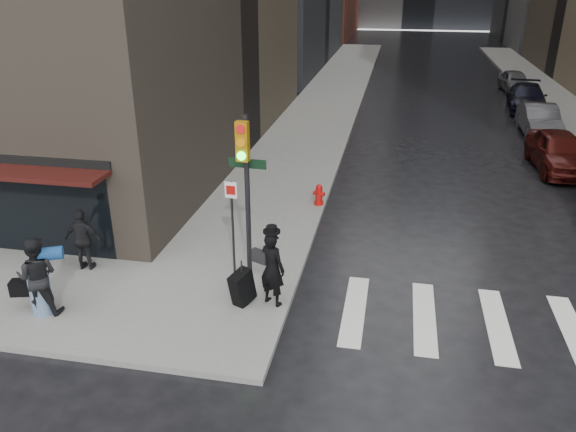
% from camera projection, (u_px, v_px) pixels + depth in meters
% --- Properties ---
extents(ground, '(140.00, 140.00, 0.00)m').
position_uv_depth(ground, '(198.00, 317.00, 12.86)').
color(ground, black).
rests_on(ground, ground).
extents(sidewalk_left, '(4.00, 50.00, 0.15)m').
position_uv_depth(sidewalk_left, '(335.00, 90.00, 37.12)').
color(sidewalk_left, slate).
rests_on(sidewalk_left, ground).
extents(sidewalk_right, '(3.00, 50.00, 0.15)m').
position_uv_depth(sidewalk_right, '(552.00, 98.00, 34.75)').
color(sidewalk_right, slate).
rests_on(sidewalk_right, ground).
extents(crosswalk, '(8.50, 3.00, 0.01)m').
position_uv_depth(crosswalk, '(535.00, 328.00, 12.44)').
color(crosswalk, silver).
rests_on(crosswalk, ground).
extents(man_overcoat, '(1.36, 0.88, 2.02)m').
position_uv_depth(man_overcoat, '(266.00, 271.00, 12.80)').
color(man_overcoat, black).
rests_on(man_overcoat, ground).
extents(man_jeans, '(1.35, 0.91, 1.85)m').
position_uv_depth(man_jeans, '(37.00, 276.00, 12.43)').
color(man_jeans, black).
rests_on(man_jeans, ground).
extents(man_greycoat, '(1.00, 0.46, 1.66)m').
position_uv_depth(man_greycoat, '(84.00, 240.00, 14.34)').
color(man_greycoat, black).
rests_on(man_greycoat, ground).
extents(traffic_light, '(1.04, 0.50, 4.15)m').
position_uv_depth(traffic_light, '(244.00, 177.00, 13.24)').
color(traffic_light, black).
rests_on(traffic_light, ground).
extents(fire_hydrant, '(0.41, 0.31, 0.71)m').
position_uv_depth(fire_hydrant, '(319.00, 195.00, 18.58)').
color(fire_hydrant, '#AF0D0A').
rests_on(fire_hydrant, ground).
extents(parked_car_1, '(1.99, 4.61, 1.55)m').
position_uv_depth(parked_car_1, '(559.00, 151.00, 22.08)').
color(parked_car_1, '#3C0F0C').
rests_on(parked_car_1, ground).
extents(parked_car_2, '(1.57, 4.35, 1.43)m').
position_uv_depth(parked_car_2, '(539.00, 120.00, 27.00)').
color(parked_car_2, '#4B4A4F').
rests_on(parked_car_2, ground).
extents(parked_car_3, '(2.46, 5.02, 1.41)m').
position_uv_depth(parked_car_3, '(527.00, 97.00, 31.89)').
color(parked_car_3, black).
rests_on(parked_car_3, ground).
extents(parked_car_4, '(1.83, 4.03, 1.34)m').
position_uv_depth(parked_car_4, '(515.00, 81.00, 36.82)').
color(parked_car_4, '#535459').
rests_on(parked_car_4, ground).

